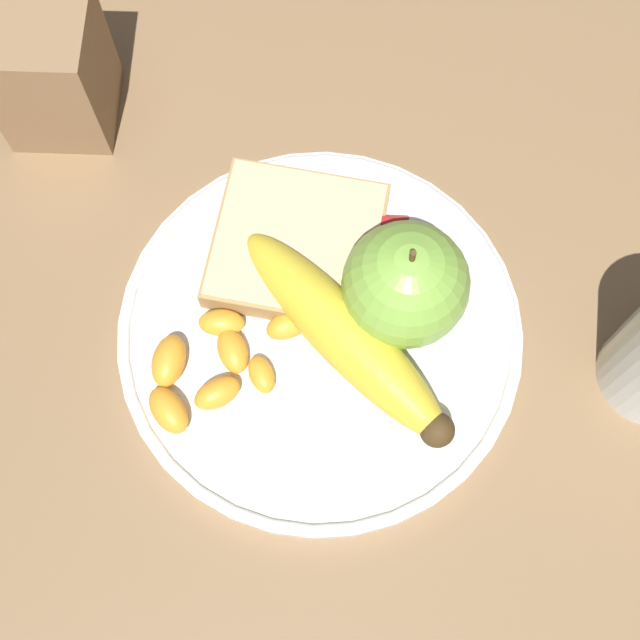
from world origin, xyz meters
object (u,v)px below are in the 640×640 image
(plate, at_px, (320,332))
(apple, at_px, (406,285))
(banana, at_px, (346,336))
(bread_slice, at_px, (297,245))
(condiment_caddy, at_px, (50,70))
(fork, at_px, (315,332))
(jam_packet, at_px, (378,245))

(plate, relative_size, apple, 2.98)
(banana, distance_m, bread_slice, 0.07)
(banana, height_order, bread_slice, banana)
(apple, distance_m, condiment_caddy, 0.28)
(apple, height_order, fork, apple)
(banana, xyz_separation_m, bread_slice, (-0.03, 0.07, -0.01))
(plate, bearing_deg, banana, -30.77)
(condiment_caddy, bearing_deg, bread_slice, -33.06)
(bread_slice, bearing_deg, banana, -62.30)
(bread_slice, xyz_separation_m, fork, (0.01, -0.06, -0.01))
(plate, xyz_separation_m, fork, (-0.00, -0.00, 0.01))
(bread_slice, xyz_separation_m, jam_packet, (0.05, 0.00, -0.00))
(bread_slice, height_order, jam_packet, same)
(fork, bearing_deg, jam_packet, -22.05)
(condiment_caddy, bearing_deg, apple, -31.69)
(condiment_caddy, bearing_deg, banana, -40.66)
(bread_slice, distance_m, fork, 0.06)
(jam_packet, xyz_separation_m, condiment_caddy, (-0.22, 0.11, 0.03))
(plate, xyz_separation_m, condiment_caddy, (-0.19, 0.17, 0.04))
(apple, xyz_separation_m, bread_slice, (-0.07, 0.04, -0.03))
(fork, bearing_deg, banana, -101.06)
(fork, bearing_deg, apple, -58.84)
(banana, bearing_deg, jam_packet, 73.89)
(banana, height_order, condiment_caddy, condiment_caddy)
(banana, relative_size, jam_packet, 3.94)
(plate, relative_size, fork, 1.65)
(banana, xyz_separation_m, condiment_caddy, (-0.21, 0.18, 0.02))
(jam_packet, bearing_deg, plate, -122.36)
(banana, height_order, fork, banana)
(bread_slice, bearing_deg, condiment_caddy, 146.94)
(banana, bearing_deg, fork, 157.40)
(apple, height_order, jam_packet, apple)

